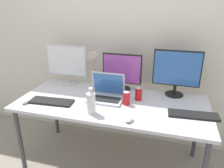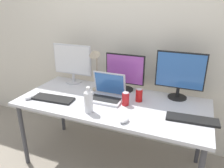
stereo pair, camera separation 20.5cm
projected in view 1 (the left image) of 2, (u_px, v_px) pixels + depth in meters
ground_plane at (112, 162)px, 2.39m from camera, size 16.00×16.00×0.00m
wall_back at (126, 34)px, 2.43m from camera, size 7.00×0.08×2.60m
work_desk at (112, 106)px, 2.13m from camera, size 1.82×0.82×0.74m
monitor_left at (67, 63)px, 2.45m from camera, size 0.47×0.18×0.45m
monitor_center at (122, 71)px, 2.31m from camera, size 0.42×0.19×0.40m
monitor_right at (177, 71)px, 2.16m from camera, size 0.46×0.19×0.47m
laptop_silver at (107, 93)px, 2.15m from camera, size 0.33×0.25×0.26m
keyboard_main at (193, 115)px, 1.85m from camera, size 0.42×0.16×0.02m
keyboard_aux at (52, 101)px, 2.09m from camera, size 0.42×0.17×0.02m
mouse_by_keyboard at (26, 101)px, 2.07m from camera, size 0.08×0.11×0.04m
mouse_by_laptop at (129, 119)px, 1.77m from camera, size 0.08×0.11×0.04m
water_bottle at (91, 102)px, 1.86m from camera, size 0.08×0.08×0.24m
soda_can_near_keyboard at (138, 94)px, 2.12m from camera, size 0.07×0.07×0.13m
soda_can_by_laptop at (126, 98)px, 2.03m from camera, size 0.07×0.07×0.13m
desk_lamp at (92, 62)px, 2.20m from camera, size 0.11×0.18×0.48m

